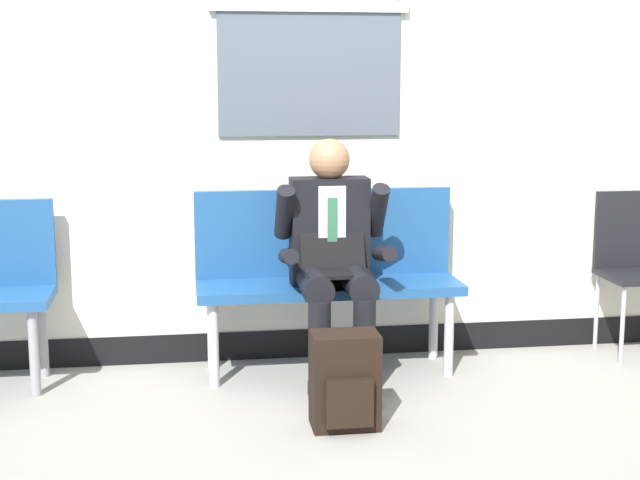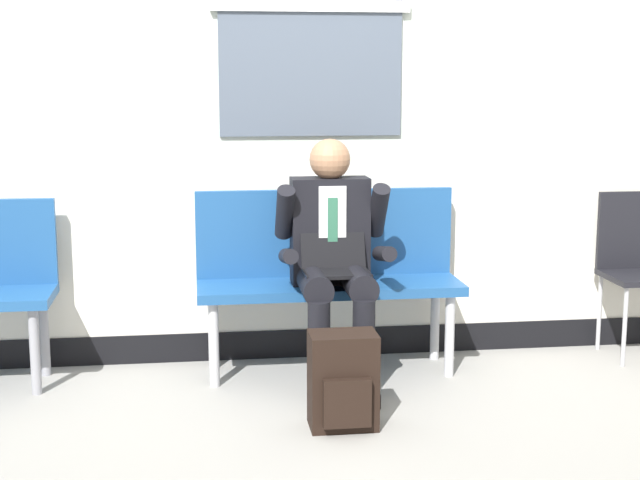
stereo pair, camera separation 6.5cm
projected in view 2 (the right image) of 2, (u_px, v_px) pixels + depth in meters
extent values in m
plane|color=gray|center=(307.00, 391.00, 4.66)|extent=(18.00, 18.00, 0.00)
cube|color=beige|center=(292.00, 8.00, 4.95)|extent=(5.42, 0.12, 1.64)
cube|color=silver|center=(293.00, 246.00, 5.17)|extent=(5.42, 0.12, 0.93)
cube|color=black|center=(293.00, 340.00, 5.27)|extent=(5.42, 0.14, 0.16)
cube|color=#4C5666|center=(311.00, 6.00, 4.89)|extent=(0.98, 0.02, 1.36)
cube|color=silver|center=(311.00, 6.00, 4.88)|extent=(1.06, 0.03, 0.06)
cube|color=navy|center=(330.00, 287.00, 4.88)|extent=(1.38, 0.42, 0.05)
cube|color=navy|center=(325.00, 233.00, 5.01)|extent=(1.38, 0.04, 0.47)
cylinder|color=#B7B7BC|center=(214.00, 345.00, 4.69)|extent=(0.05, 0.05, 0.44)
cylinder|color=#B7B7BC|center=(213.00, 329.00, 4.99)|extent=(0.05, 0.05, 0.44)
cylinder|color=#B7B7BC|center=(450.00, 336.00, 4.85)|extent=(0.05, 0.05, 0.44)
cylinder|color=#B7B7BC|center=(435.00, 321.00, 5.15)|extent=(0.05, 0.05, 0.44)
cylinder|color=gray|center=(35.00, 351.00, 4.58)|extent=(0.05, 0.05, 0.44)
cylinder|color=gray|center=(44.00, 335.00, 4.87)|extent=(0.05, 0.05, 0.44)
cylinder|color=black|center=(314.00, 283.00, 4.65)|extent=(0.15, 0.40, 0.15)
cylinder|color=black|center=(319.00, 350.00, 4.51)|extent=(0.11, 0.11, 0.49)
cube|color=black|center=(321.00, 396.00, 4.49)|extent=(0.10, 0.26, 0.07)
cylinder|color=black|center=(357.00, 282.00, 4.68)|extent=(0.15, 0.40, 0.15)
cylinder|color=black|center=(364.00, 349.00, 4.54)|extent=(0.11, 0.11, 0.49)
cube|color=black|center=(366.00, 394.00, 4.52)|extent=(0.10, 0.26, 0.07)
cube|color=black|center=(330.00, 231.00, 4.83)|extent=(0.40, 0.18, 0.55)
cube|color=silver|center=(332.00, 224.00, 4.72)|extent=(0.14, 0.01, 0.39)
cube|color=#2D664C|center=(333.00, 230.00, 4.72)|extent=(0.05, 0.01, 0.33)
sphere|color=#9E7051|center=(330.00, 159.00, 4.76)|extent=(0.21, 0.21, 0.21)
cylinder|color=black|center=(285.00, 212.00, 4.71)|extent=(0.09, 0.25, 0.30)
cylinder|color=black|center=(288.00, 256.00, 4.57)|extent=(0.08, 0.27, 0.12)
cylinder|color=black|center=(378.00, 211.00, 4.77)|extent=(0.09, 0.25, 0.30)
cylinder|color=black|center=(384.00, 254.00, 4.64)|extent=(0.08, 0.27, 0.12)
cube|color=black|center=(337.00, 273.00, 4.62)|extent=(0.33, 0.22, 0.02)
cube|color=black|center=(333.00, 247.00, 4.73)|extent=(0.33, 0.08, 0.21)
cube|color=black|center=(343.00, 380.00, 4.16)|extent=(0.30, 0.20, 0.43)
cube|color=black|center=(347.00, 403.00, 4.05)|extent=(0.21, 0.04, 0.22)
cube|color=black|center=(630.00, 230.00, 5.28)|extent=(0.38, 0.03, 0.44)
cylinder|color=#A5A5AA|center=(625.00, 327.00, 5.02)|extent=(0.02, 0.02, 0.44)
cylinder|color=#A5A5AA|center=(599.00, 312.00, 5.33)|extent=(0.02, 0.02, 0.44)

